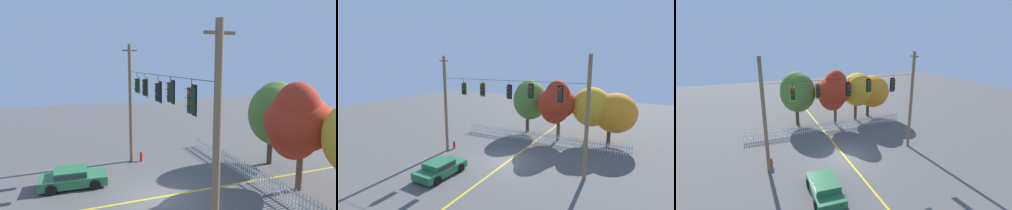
{
  "view_description": "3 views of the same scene",
  "coord_description": "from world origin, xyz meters",
  "views": [
    {
      "loc": [
        14.34,
        -4.65,
        7.54
      ],
      "look_at": [
        -0.48,
        0.83,
        5.22
      ],
      "focal_mm": 30.11,
      "sensor_mm": 36.0,
      "label": 1
    },
    {
      "loc": [
        9.54,
        -17.72,
        8.46
      ],
      "look_at": [
        -0.58,
        1.06,
        4.75
      ],
      "focal_mm": 26.91,
      "sensor_mm": 36.0,
      "label": 2
    },
    {
      "loc": [
        -7.21,
        -18.15,
        10.36
      ],
      "look_at": [
        0.18,
        0.86,
        4.52
      ],
      "focal_mm": 26.51,
      "sensor_mm": 36.0,
      "label": 3
    }
  ],
  "objects": [
    {
      "name": "traffic_signal_southbound_primary",
      "position": [
        2.1,
        0.01,
        6.23
      ],
      "size": [
        0.43,
        0.38,
        1.3
      ],
      "color": "black"
    },
    {
      "name": "signal_support_span",
      "position": [
        0.0,
        0.0,
        4.55
      ],
      "size": [
        13.11,
        1.1,
        8.95
      ],
      "color": "brown",
      "rests_on": "ground"
    },
    {
      "name": "autumn_maple_far_west",
      "position": [
        7.28,
        9.61,
        3.32
      ],
      "size": [
        4.24,
        4.11,
        5.34
      ],
      "color": "#473828",
      "rests_on": "ground"
    },
    {
      "name": "autumn_oak_far_east",
      "position": [
        5.1,
        8.88,
        3.85
      ],
      "size": [
        3.96,
        3.74,
        5.85
      ],
      "color": "brown",
      "rests_on": "ground"
    },
    {
      "name": "fire_hydrant",
      "position": [
        -6.19,
        0.71,
        0.38
      ],
      "size": [
        0.38,
        0.22,
        0.77
      ],
      "color": "red",
      "rests_on": "ground"
    },
    {
      "name": "traffic_signal_westbound_side",
      "position": [
        -4.25,
        0.01,
        6.07
      ],
      "size": [
        0.43,
        0.38,
        1.46
      ],
      "color": "black"
    },
    {
      "name": "white_picket_fence",
      "position": [
        0.52,
        6.44,
        0.53
      ],
      "size": [
        17.63,
        0.06,
        1.06
      ],
      "color": "white",
      "rests_on": "ground"
    },
    {
      "name": "traffic_signal_northbound_primary",
      "position": [
        0.25,
        0.01,
        6.05
      ],
      "size": [
        0.43,
        0.38,
        1.5
      ],
      "color": "black"
    },
    {
      "name": "autumn_maple_mid",
      "position": [
        1.72,
        8.09,
        4.09
      ],
      "size": [
        4.08,
        3.83,
        6.54
      ],
      "color": "brown",
      "rests_on": "ground"
    },
    {
      "name": "traffic_signal_northbound_secondary",
      "position": [
        4.4,
        0.01,
        6.12
      ],
      "size": [
        0.43,
        0.38,
        1.46
      ],
      "color": "black"
    },
    {
      "name": "autumn_maple_near_fence",
      "position": [
        -2.09,
        9.98,
        3.97
      ],
      "size": [
        4.08,
        3.98,
        6.26
      ],
      "color": "#473828",
      "rests_on": "ground"
    },
    {
      "name": "lane_centerline_stripe",
      "position": [
        0.0,
        0.0,
        0.0
      ],
      "size": [
        0.16,
        36.0,
        0.01
      ],
      "primitive_type": "cube",
      "color": "gold",
      "rests_on": "ground"
    },
    {
      "name": "parked_car",
      "position": [
        -3.21,
        -4.44,
        0.6
      ],
      "size": [
        2.13,
        4.05,
        1.15
      ],
      "color": "#286B3D",
      "rests_on": "ground"
    },
    {
      "name": "traffic_signal_eastbound_side",
      "position": [
        -2.29,
        0.01,
        6.1
      ],
      "size": [
        0.43,
        0.38,
        1.48
      ],
      "color": "black"
    },
    {
      "name": "ground",
      "position": [
        0.0,
        0.0,
        0.0
      ],
      "size": [
        80.0,
        80.0,
        0.0
      ],
      "primitive_type": "plane",
      "color": "#565451"
    }
  ]
}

